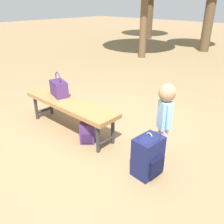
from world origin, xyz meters
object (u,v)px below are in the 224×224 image
(handbag, at_px, (59,88))
(backpack_large, at_px, (148,154))
(backpack_small, at_px, (87,132))
(park_bench, at_px, (70,106))
(child_standing, at_px, (165,110))

(handbag, distance_m, backpack_large, 1.73)
(backpack_large, height_order, backpack_small, backpack_large)
(park_bench, height_order, backpack_small, park_bench)
(backpack_small, bearing_deg, child_standing, 23.47)
(handbag, height_order, backpack_large, handbag)
(park_bench, height_order, child_standing, child_standing)
(handbag, height_order, child_standing, child_standing)
(park_bench, distance_m, handbag, 0.36)
(backpack_large, bearing_deg, child_standing, 98.40)
(backpack_small, bearing_deg, park_bench, 170.58)
(child_standing, relative_size, backpack_small, 2.89)
(park_bench, distance_m, backpack_small, 0.49)
(park_bench, xyz_separation_m, backpack_small, (0.43, -0.07, -0.23))
(child_standing, distance_m, backpack_large, 0.53)
(handbag, relative_size, backpack_small, 1.13)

